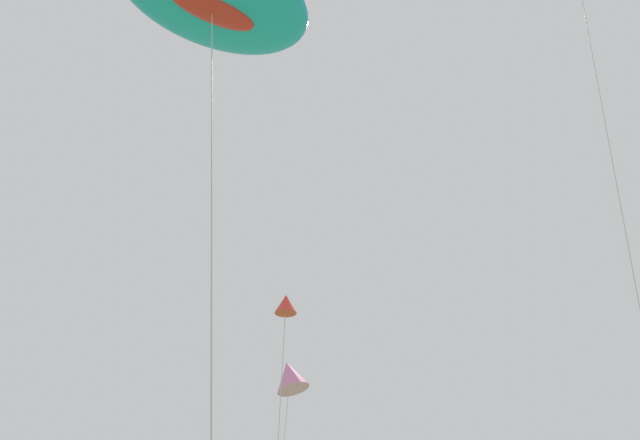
# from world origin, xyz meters

# --- Properties ---
(small_kite_diamond_red) EXTENTS (0.81, 1.35, 7.89)m
(small_kite_diamond_red) POSITION_xyz_m (2.13, 13.24, 7.59)
(small_kite_diamond_red) COLOR red
(small_kite_diamond_red) RESTS_ON ground
(small_kite_stunt_black) EXTENTS (2.05, 1.80, 8.46)m
(small_kite_stunt_black) POSITION_xyz_m (5.74, 18.07, 7.85)
(small_kite_stunt_black) COLOR pink
(small_kite_stunt_black) RESTS_ON ground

